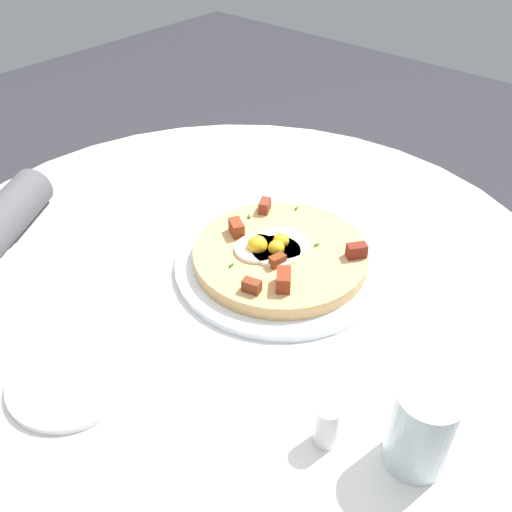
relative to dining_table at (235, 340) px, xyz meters
name	(u,v)px	position (x,y,z in m)	size (l,w,h in m)	color
ground_plane	(240,502)	(0.00, 0.00, -0.54)	(6.00, 6.00, 0.00)	#2D2D33
dining_table	(235,340)	(0.00, 0.00, 0.00)	(1.02, 1.02, 0.70)	silver
pizza_plate	(280,264)	(-0.06, -0.05, 0.17)	(0.32, 0.32, 0.01)	white
breakfast_pizza	(279,254)	(-0.06, -0.05, 0.19)	(0.26, 0.26, 0.05)	tan
bread_plate	(72,379)	(-0.01, 0.29, 0.17)	(0.15, 0.15, 0.01)	white
water_glass	(422,428)	(-0.37, 0.11, 0.22)	(0.07, 0.07, 0.11)	silver
salt_shaker	(327,425)	(-0.29, 0.16, 0.19)	(0.03, 0.03, 0.06)	white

